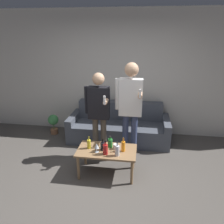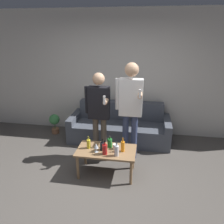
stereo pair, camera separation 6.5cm
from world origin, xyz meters
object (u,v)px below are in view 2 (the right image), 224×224
(couch, at_px, (120,127))
(person_standing_left, at_px, (99,109))
(bottle_orange, at_px, (117,150))
(person_standing_right, at_px, (130,104))
(coffee_table, at_px, (106,153))

(couch, height_order, person_standing_left, person_standing_left)
(couch, xyz_separation_m, person_standing_left, (-0.28, -0.75, 0.67))
(bottle_orange, bearing_deg, couch, 95.49)
(bottle_orange, bearing_deg, person_standing_right, 79.18)
(coffee_table, xyz_separation_m, person_standing_left, (-0.23, 0.54, 0.56))
(coffee_table, height_order, bottle_orange, bottle_orange)
(couch, distance_m, coffee_table, 1.29)
(person_standing_left, relative_size, person_standing_right, 0.90)
(person_standing_right, bearing_deg, bottle_orange, -100.82)
(person_standing_right, bearing_deg, couch, 110.58)
(couch, height_order, person_standing_right, person_standing_right)
(couch, bearing_deg, coffee_table, -92.25)
(bottle_orange, height_order, person_standing_right, person_standing_right)
(bottle_orange, distance_m, person_standing_left, 0.90)
(person_standing_left, bearing_deg, person_standing_right, 2.45)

